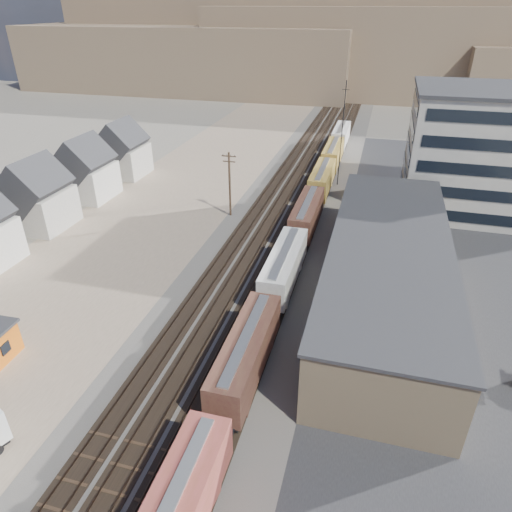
# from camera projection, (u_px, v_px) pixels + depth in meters

# --- Properties ---
(ground) EXTENTS (300.00, 300.00, 0.00)m
(ground) POSITION_uv_depth(u_px,v_px,m) (164.00, 451.00, 33.66)
(ground) COLOR #6B6356
(ground) RESTS_ON ground
(ballast_bed) EXTENTS (18.00, 200.00, 0.06)m
(ballast_bed) POSITION_uv_depth(u_px,v_px,m) (294.00, 202.00, 75.79)
(ballast_bed) COLOR #4C4742
(ballast_bed) RESTS_ON ground
(dirt_yard) EXTENTS (24.00, 180.00, 0.03)m
(dirt_yard) POSITION_uv_depth(u_px,v_px,m) (157.00, 212.00, 71.98)
(dirt_yard) COLOR #816E58
(dirt_yard) RESTS_ON ground
(asphalt_lot) EXTENTS (26.00, 120.00, 0.04)m
(asphalt_lot) POSITION_uv_depth(u_px,v_px,m) (441.00, 262.00, 58.08)
(asphalt_lot) COLOR #232326
(asphalt_lot) RESTS_ON ground
(rail_tracks) EXTENTS (11.40, 200.00, 0.24)m
(rail_tracks) POSITION_uv_depth(u_px,v_px,m) (291.00, 201.00, 75.88)
(rail_tracks) COLOR black
(rail_tracks) RESTS_ON ground
(freight_train) EXTENTS (3.00, 119.74, 4.46)m
(freight_train) POSITION_uv_depth(u_px,v_px,m) (297.00, 237.00, 58.15)
(freight_train) COLOR black
(freight_train) RESTS_ON ground
(warehouse) EXTENTS (12.40, 40.40, 7.25)m
(warehouse) POSITION_uv_depth(u_px,v_px,m) (387.00, 269.00, 49.50)
(warehouse) COLOR tan
(warehouse) RESTS_ON ground
(office_tower) EXTENTS (22.60, 18.60, 18.45)m
(office_tower) POSITION_uv_depth(u_px,v_px,m) (484.00, 152.00, 69.04)
(office_tower) COLOR #9E998E
(office_tower) RESTS_ON ground
(utility_pole_north) EXTENTS (2.20, 0.32, 10.00)m
(utility_pole_north) POSITION_uv_depth(u_px,v_px,m) (230.00, 183.00, 68.44)
(utility_pole_north) COLOR #382619
(utility_pole_north) RESTS_ON ground
(radio_mast) EXTENTS (1.20, 0.16, 18.00)m
(radio_mast) POSITION_uv_depth(u_px,v_px,m) (342.00, 135.00, 78.42)
(radio_mast) COLOR black
(radio_mast) RESTS_ON ground
(townhouse_row) EXTENTS (8.15, 68.16, 10.47)m
(townhouse_row) POSITION_uv_depth(u_px,v_px,m) (7.00, 215.00, 60.46)
(townhouse_row) COLOR #B7B2A8
(townhouse_row) RESTS_ON ground
(hills_north) EXTENTS (265.00, 80.00, 32.00)m
(hills_north) POSITION_uv_depth(u_px,v_px,m) (358.00, 49.00, 168.32)
(hills_north) COLOR brown
(hills_north) RESTS_ON ground
(parked_car_blue) EXTENTS (5.40, 5.96, 1.54)m
(parked_car_blue) POSITION_uv_depth(u_px,v_px,m) (426.00, 210.00, 70.78)
(parked_car_blue) COLOR navy
(parked_car_blue) RESTS_ON ground
(parked_car_far) EXTENTS (2.46, 5.10, 1.68)m
(parked_car_far) POSITION_uv_depth(u_px,v_px,m) (508.00, 198.00, 74.99)
(parked_car_far) COLOR white
(parked_car_far) RESTS_ON ground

